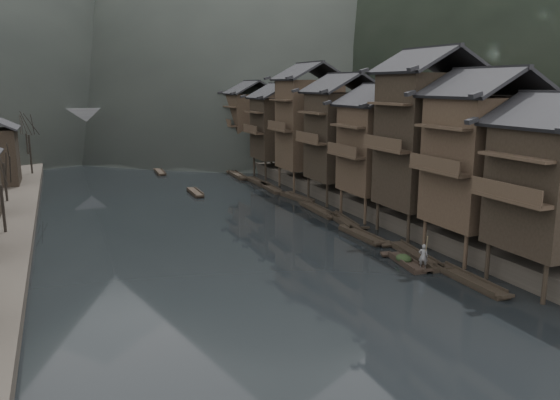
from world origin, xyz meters
TOP-DOWN VIEW (x-y plane):
  - water at (0.00, 0.00)m, footprint 300.00×300.00m
  - right_bank at (35.00, 40.00)m, footprint 40.00×200.00m
  - stilt_houses at (17.28, 19.14)m, footprint 9.00×67.60m
  - bare_trees at (-17.00, 23.43)m, footprint 3.96×72.41m
  - moored_sampans at (12.16, 18.04)m, footprint 3.20×54.51m
  - midriver_boats at (1.96, 39.93)m, footprint 2.39×23.29m
  - stone_bridge at (-0.00, 72.00)m, footprint 40.00×6.00m
  - hero_sampan at (10.82, -0.98)m, footprint 1.65×4.97m
  - cargo_heap at (10.78, -0.75)m, footprint 1.08×1.41m
  - boatman at (11.06, -2.67)m, footprint 0.79×0.76m
  - bamboo_pole at (11.26, -2.67)m, footprint 1.58×2.22m

SIDE VIEW (x-z plane):
  - water at x=0.00m, z-range 0.00..0.00m
  - hero_sampan at x=10.82m, z-range -0.01..0.42m
  - moored_sampans at x=12.16m, z-range -0.03..0.44m
  - midriver_boats at x=1.96m, z-range -0.02..0.43m
  - cargo_heap at x=10.78m, z-range 0.43..1.08m
  - right_bank at x=35.00m, z-range 0.00..1.80m
  - boatman at x=11.06m, z-range 0.43..2.25m
  - bamboo_pole at x=11.26m, z-range 2.25..5.53m
  - stone_bridge at x=0.00m, z-range 0.61..9.61m
  - bare_trees at x=-17.00m, z-range 2.57..10.50m
  - stilt_houses at x=17.28m, z-range 0.81..17.27m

